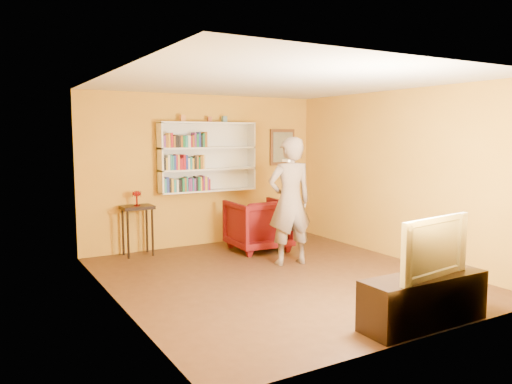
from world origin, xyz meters
The scene contains 16 objects.
room_shell centered at (0.00, 0.00, 1.02)m, with size 5.30×5.80×2.88m.
bookshelf centered at (0.00, 2.41, 1.59)m, with size 1.80×0.29×1.23m.
books_row_lower centered at (-0.43, 2.30, 1.13)m, with size 0.85×0.19×0.27m.
books_row_middle centered at (-0.48, 2.30, 1.51)m, with size 0.76×0.19×0.27m.
books_row_upper centered at (-0.45, 2.30, 1.89)m, with size 0.80×0.19×0.27m.
ornament_left centered at (-0.47, 2.35, 2.27)m, with size 0.08×0.08×0.11m, color #C67938.
ornament_centre centered at (0.04, 2.35, 2.26)m, with size 0.07×0.07×0.09m, color brown.
ornament_right centered at (0.33, 2.35, 2.27)m, with size 0.08×0.08×0.11m, color slate.
framed_painting centered at (1.65, 2.46, 1.75)m, with size 0.55×0.05×0.70m.
console_table centered at (-1.33, 2.25, 0.69)m, with size 0.51×0.39×0.83m.
ruby_lustre centered at (-1.33, 2.25, 1.01)m, with size 0.15×0.15×0.25m.
armchair centered at (0.59, 1.59, 0.44)m, with size 0.94×0.97×0.88m, color #48050B.
person centered at (0.53, 0.52, 0.98)m, with size 0.71×0.47×1.96m, color #736154.
game_remote centered at (0.27, 0.24, 1.62)m, with size 0.04×0.15×0.04m, color white.
tv_cabinet centered at (0.35, -2.25, 0.26)m, with size 1.48×0.44×0.53m, color black.
television centered at (0.35, -2.25, 0.84)m, with size 1.10×0.14×0.63m, color black.
Camera 1 is at (-3.72, -5.74, 1.99)m, focal length 35.00 mm.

